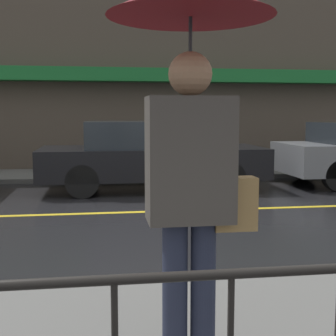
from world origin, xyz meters
TOP-DOWN VIEW (x-y plane):
  - ground_plane at (0.00, 0.00)m, footprint 80.00×80.00m
  - sidewalk_far at (0.00, 4.47)m, footprint 28.00×2.04m
  - lane_marking at (0.00, 0.00)m, footprint 25.20×0.12m
  - building_storefront at (0.00, 5.62)m, footprint 28.00×0.85m
  - pedestrian at (-0.14, -4.86)m, footprint 0.90×0.90m
  - car_black at (0.40, 2.27)m, footprint 4.59×1.89m

SIDE VIEW (x-z plane):
  - ground_plane at x=0.00m, z-range 0.00..0.00m
  - lane_marking at x=0.00m, z-range 0.00..0.01m
  - sidewalk_far at x=0.00m, z-range 0.00..0.11m
  - car_black at x=0.40m, z-range 0.02..1.43m
  - pedestrian at x=-0.14m, z-range 0.61..2.78m
  - building_storefront at x=0.00m, z-range -0.02..5.98m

